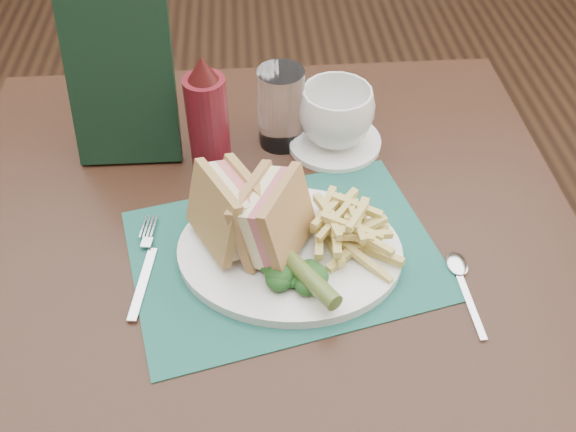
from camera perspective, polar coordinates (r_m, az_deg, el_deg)
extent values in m
plane|color=black|center=(1.82, -2.42, -5.25)|extent=(7.00, 7.00, 0.00)
cube|color=#1B574B|center=(0.87, -0.30, -3.41)|extent=(0.46, 0.37, 0.00)
cylinder|color=#475E24|center=(0.79, 1.48, -5.13)|extent=(0.08, 0.11, 0.03)
cylinder|color=white|center=(1.04, 4.13, 6.61)|extent=(0.17, 0.17, 0.01)
imported|color=white|center=(1.01, 4.28, 8.91)|extent=(0.17, 0.17, 0.09)
cylinder|color=white|center=(1.01, -0.63, 9.60)|extent=(0.08, 0.08, 0.13)
cube|color=black|center=(0.99, -14.60, 11.59)|extent=(0.16, 0.10, 0.25)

